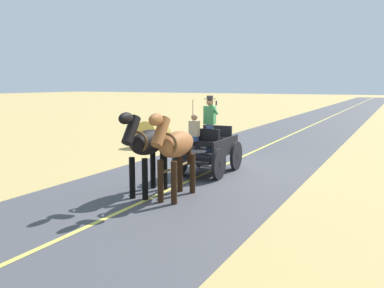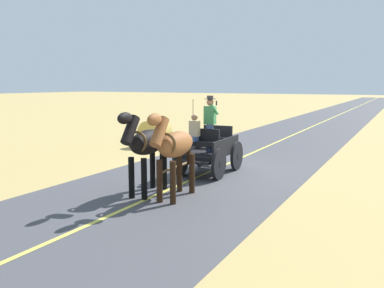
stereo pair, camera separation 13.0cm
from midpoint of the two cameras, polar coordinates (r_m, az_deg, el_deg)
The scene contains 7 objects.
ground_plane at distance 13.56m, azimuth 3.64°, elevation -3.62°, with size 200.00×200.00×0.00m, color tan.
road_surface at distance 13.56m, azimuth 3.64°, elevation -3.60°, with size 6.17×160.00×0.01m, color #424247.
road_centre_stripe at distance 13.56m, azimuth 3.64°, elevation -3.58°, with size 0.12×160.00×0.00m, color #DBCC4C.
horse_drawn_carriage at distance 12.83m, azimuth 2.68°, elevation -0.60°, with size 1.48×4.51×2.50m.
horse_near_side at distance 9.88m, azimuth -2.19°, elevation -0.37°, with size 0.66×2.13×2.21m.
horse_off_side at distance 10.30m, azimuth -6.23°, elevation -0.05°, with size 0.69×2.14×2.21m.
hay_bale at distance 18.52m, azimuth -5.12°, elevation 1.54°, with size 1.20×1.20×1.10m, color gold.
Camera 2 is at (-5.58, 12.01, 2.86)m, focal length 37.42 mm.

